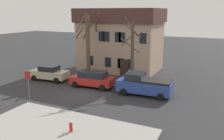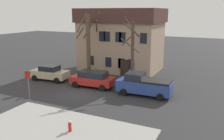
% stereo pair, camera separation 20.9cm
% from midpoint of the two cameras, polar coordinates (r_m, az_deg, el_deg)
% --- Properties ---
extents(ground_plane, '(120.00, 120.00, 0.00)m').
position_cam_midpoint_polar(ground_plane, '(23.21, -7.56, -5.92)').
color(ground_plane, '#2D2D30').
extents(sidewalk_slab, '(11.79, 7.90, 0.12)m').
position_cam_midpoint_polar(sidewalk_slab, '(15.91, -13.71, -15.65)').
color(sidewalk_slab, '#999993').
rests_on(sidewalk_slab, ground_plane).
extents(building_main, '(10.78, 7.07, 8.19)m').
position_cam_midpoint_polar(building_main, '(32.52, 2.38, 7.41)').
color(building_main, tan).
rests_on(building_main, ground_plane).
extents(tree_bare_near, '(2.76, 2.72, 7.71)m').
position_cam_midpoint_polar(tree_bare_near, '(28.69, -5.47, 6.43)').
color(tree_bare_near, brown).
rests_on(tree_bare_near, ground_plane).
extents(tree_bare_mid, '(2.35, 2.37, 7.32)m').
position_cam_midpoint_polar(tree_bare_mid, '(24.91, 5.09, 4.32)').
color(tree_bare_mid, '#4C3D2D').
rests_on(tree_bare_mid, ground_plane).
extents(car_beige_sedan, '(4.56, 2.30, 1.73)m').
position_cam_midpoint_polar(car_beige_sedan, '(28.59, -14.42, -0.66)').
color(car_beige_sedan, '#C6B793').
rests_on(car_beige_sedan, ground_plane).
extents(car_red_wagon, '(4.68, 2.34, 1.71)m').
position_cam_midpoint_polar(car_red_wagon, '(25.26, -4.42, -2.08)').
color(car_red_wagon, '#AD231E').
rests_on(car_red_wagon, ground_plane).
extents(pickup_truck_blue, '(5.21, 2.39, 2.09)m').
position_cam_midpoint_polar(pickup_truck_blue, '(22.98, 7.92, -3.48)').
color(pickup_truck_blue, '#2D4799').
rests_on(pickup_truck_blue, ground_plane).
extents(fire_hydrant, '(0.42, 0.22, 0.77)m').
position_cam_midpoint_polar(fire_hydrant, '(16.23, -9.68, -12.99)').
color(fire_hydrant, red).
rests_on(fire_hydrant, sidewalk_slab).
extents(street_sign_pole, '(0.76, 0.07, 2.73)m').
position_cam_midpoint_polar(street_sign_pole, '(22.21, -19.19, -2.30)').
color(street_sign_pole, slate).
rests_on(street_sign_pole, ground_plane).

